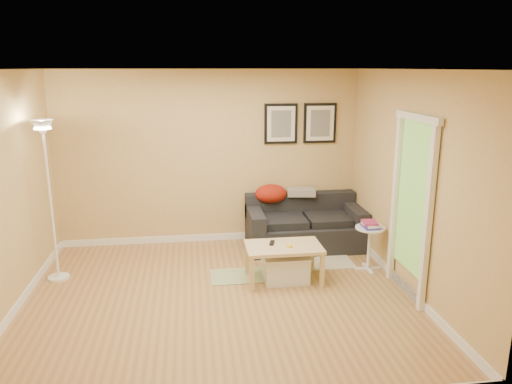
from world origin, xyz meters
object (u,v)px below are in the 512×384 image
at_px(side_table, 369,249).
at_px(floor_lamp, 51,206).
at_px(storage_bin, 286,268).
at_px(sofa, 305,223).
at_px(coffee_table, 283,263).
at_px(book_stack, 370,224).

xyz_separation_m(side_table, floor_lamp, (-4.02, 0.26, 0.66)).
distance_m(storage_bin, floor_lamp, 3.00).
relative_size(side_table, floor_lamp, 0.29).
xyz_separation_m(sofa, coffee_table, (-0.55, -1.14, -0.14)).
relative_size(sofa, storage_bin, 3.01).
height_order(storage_bin, book_stack, book_stack).
xyz_separation_m(sofa, side_table, (0.64, -0.96, -0.08)).
bearing_deg(sofa, side_table, -56.25).
xyz_separation_m(sofa, book_stack, (0.64, -0.97, 0.26)).
bearing_deg(storage_bin, floor_lamp, 171.07).
relative_size(coffee_table, floor_lamp, 0.46).
height_order(sofa, book_stack, sofa).
xyz_separation_m(sofa, floor_lamp, (-3.38, -0.70, 0.59)).
relative_size(book_stack, floor_lamp, 0.13).
distance_m(sofa, storage_bin, 1.28).
height_order(sofa, side_table, sofa).
xyz_separation_m(sofa, storage_bin, (-0.52, -1.15, -0.20)).
relative_size(storage_bin, floor_lamp, 0.28).
height_order(coffee_table, book_stack, book_stack).
xyz_separation_m(book_stack, floor_lamp, (-4.02, 0.27, 0.32)).
bearing_deg(floor_lamp, sofa, 11.68).
bearing_deg(floor_lamp, storage_bin, -8.93).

